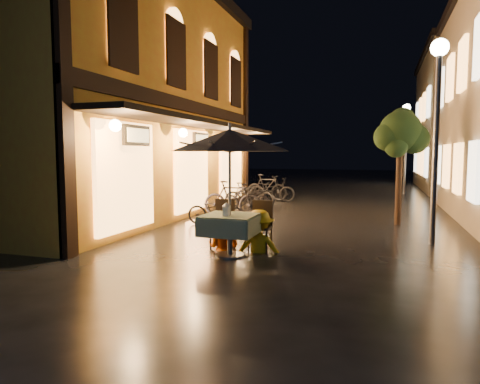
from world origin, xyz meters
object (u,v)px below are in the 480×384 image
(bicycle_0, at_px, (215,210))
(table_lantern, at_px, (226,208))
(patio_umbrella, at_px, (230,140))
(person_orange, at_px, (224,214))
(person_yellow, at_px, (259,211))
(streetlamp_near, at_px, (437,104))
(cafe_table, at_px, (230,225))

(bicycle_0, bearing_deg, table_lantern, -164.11)
(patio_umbrella, relative_size, person_orange, 1.74)
(patio_umbrella, relative_size, bicycle_0, 1.63)
(person_yellow, bearing_deg, streetlamp_near, -161.06)
(bicycle_0, bearing_deg, streetlamp_near, -108.52)
(patio_umbrella, xyz_separation_m, bicycle_0, (-1.56, 3.23, -1.75))
(cafe_table, bearing_deg, person_yellow, 53.69)
(cafe_table, xyz_separation_m, person_orange, (-0.32, 0.54, 0.12))
(patio_umbrella, height_order, person_orange, patio_umbrella)
(cafe_table, height_order, person_orange, person_orange)
(cafe_table, distance_m, person_orange, 0.64)
(cafe_table, height_order, patio_umbrella, patio_umbrella)
(bicycle_0, bearing_deg, cafe_table, -162.90)
(streetlamp_near, distance_m, bicycle_0, 5.90)
(streetlamp_near, relative_size, cafe_table, 4.27)
(patio_umbrella, bearing_deg, cafe_table, -153.43)
(streetlamp_near, distance_m, person_orange, 4.92)
(person_yellow, bearing_deg, table_lantern, 51.75)
(person_orange, xyz_separation_m, person_yellow, (0.73, 0.02, 0.09))
(patio_umbrella, bearing_deg, streetlamp_near, 32.16)
(streetlamp_near, bearing_deg, cafe_table, -147.84)
(streetlamp_near, xyz_separation_m, person_yellow, (-3.29, -1.77, -2.12))
(streetlamp_near, relative_size, person_yellow, 2.66)
(table_lantern, relative_size, person_orange, 0.18)
(patio_umbrella, relative_size, person_yellow, 1.55)
(streetlamp_near, relative_size, person_orange, 2.99)
(table_lantern, bearing_deg, streetlamp_near, 34.15)
(streetlamp_near, height_order, cafe_table, streetlamp_near)
(cafe_table, height_order, table_lantern, table_lantern)
(table_lantern, bearing_deg, patio_umbrella, 90.00)
(streetlamp_near, bearing_deg, patio_umbrella, -147.84)
(streetlamp_near, height_order, table_lantern, streetlamp_near)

